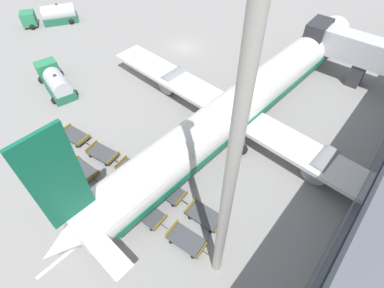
# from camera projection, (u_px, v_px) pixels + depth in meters

# --- Properties ---
(ground_plane) EXTENTS (500.00, 500.00, 0.00)m
(ground_plane) POSITION_uv_depth(u_px,v_px,m) (185.00, 48.00, 46.66)
(ground_plane) COLOR gray
(jet_bridge) EXTENTS (16.36, 4.46, 6.59)m
(jet_bridge) POSITION_uv_depth(u_px,v_px,m) (378.00, 61.00, 36.89)
(jet_bridge) COLOR silver
(jet_bridge) RESTS_ON ground_plane
(airplane) EXTENTS (38.65, 48.53, 13.15)m
(airplane) POSITION_uv_depth(u_px,v_px,m) (243.00, 103.00, 33.16)
(airplane) COLOR white
(airplane) RESTS_ON ground_plane
(fuel_tanker_primary) EXTENTS (6.79, 8.81, 3.26)m
(fuel_tanker_primary) POSITION_uv_depth(u_px,v_px,m) (54.00, 15.00, 51.27)
(fuel_tanker_primary) COLOR #2D8C5B
(fuel_tanker_primary) RESTS_ON ground_plane
(fuel_tanker_secondary) EXTENTS (7.90, 4.66, 3.01)m
(fuel_tanker_secondary) POSITION_uv_depth(u_px,v_px,m) (56.00, 82.00, 38.44)
(fuel_tanker_secondary) COLOR #2D8C5B
(fuel_tanker_secondary) RESTS_ON ground_plane
(baggage_dolly_row_near_col_a) EXTENTS (3.95, 2.04, 0.92)m
(baggage_dolly_row_near_col_a) POSITION_uv_depth(u_px,v_px,m) (53.00, 152.00, 31.38)
(baggage_dolly_row_near_col_a) COLOR #424449
(baggage_dolly_row_near_col_a) RESTS_ON ground_plane
(baggage_dolly_row_near_col_b) EXTENTS (3.93, 1.95, 0.92)m
(baggage_dolly_row_near_col_b) POSITION_uv_depth(u_px,v_px,m) (83.00, 171.00, 29.76)
(baggage_dolly_row_near_col_b) COLOR #424449
(baggage_dolly_row_near_col_b) RESTS_ON ground_plane
(baggage_dolly_row_near_col_c) EXTENTS (3.98, 2.17, 0.92)m
(baggage_dolly_row_near_col_c) POSITION_uv_depth(u_px,v_px,m) (114.00, 191.00, 28.12)
(baggage_dolly_row_near_col_c) COLOR #424449
(baggage_dolly_row_near_col_c) RESTS_ON ground_plane
(baggage_dolly_row_near_col_d) EXTENTS (3.93, 1.96, 0.92)m
(baggage_dolly_row_near_col_d) POSITION_uv_depth(u_px,v_px,m) (148.00, 214.00, 26.49)
(baggage_dolly_row_near_col_d) COLOR #424449
(baggage_dolly_row_near_col_d) RESTS_ON ground_plane
(baggage_dolly_row_near_col_e) EXTENTS (3.96, 2.05, 0.92)m
(baggage_dolly_row_near_col_e) POSITION_uv_depth(u_px,v_px,m) (187.00, 240.00, 24.85)
(baggage_dolly_row_near_col_e) COLOR #424449
(baggage_dolly_row_near_col_e) RESTS_ON ground_plane
(baggage_dolly_row_mid_a_col_a) EXTENTS (3.96, 2.08, 0.92)m
(baggage_dolly_row_mid_a_col_a) POSITION_uv_depth(u_px,v_px,m) (75.00, 136.00, 33.02)
(baggage_dolly_row_mid_a_col_a) COLOR #424449
(baggage_dolly_row_mid_a_col_a) RESTS_ON ground_plane
(baggage_dolly_row_mid_a_col_b) EXTENTS (3.98, 2.19, 0.92)m
(baggage_dolly_row_mid_a_col_b) POSITION_uv_depth(u_px,v_px,m) (103.00, 153.00, 31.28)
(baggage_dolly_row_mid_a_col_b) COLOR #424449
(baggage_dolly_row_mid_a_col_b) RESTS_ON ground_plane
(baggage_dolly_row_mid_a_col_c) EXTENTS (3.96, 2.08, 0.92)m
(baggage_dolly_row_mid_a_col_c) POSITION_uv_depth(u_px,v_px,m) (133.00, 170.00, 29.81)
(baggage_dolly_row_mid_a_col_c) COLOR #424449
(baggage_dolly_row_mid_a_col_c) RESTS_ON ground_plane
(baggage_dolly_row_mid_a_col_d) EXTENTS (3.94, 2.01, 0.92)m
(baggage_dolly_row_mid_a_col_d) POSITION_uv_depth(u_px,v_px,m) (169.00, 191.00, 28.09)
(baggage_dolly_row_mid_a_col_d) COLOR #424449
(baggage_dolly_row_mid_a_col_d) RESTS_ON ground_plane
(baggage_dolly_row_mid_a_col_e) EXTENTS (3.94, 2.00, 0.92)m
(baggage_dolly_row_mid_a_col_e) POSITION_uv_depth(u_px,v_px,m) (205.00, 216.00, 26.35)
(baggage_dolly_row_mid_a_col_e) COLOR #424449
(baggage_dolly_row_mid_a_col_e) RESTS_ON ground_plane
(apron_light_mast) EXTENTS (2.00, 0.80, 27.63)m
(apron_light_mast) POSITION_uv_depth(u_px,v_px,m) (237.00, 138.00, 12.93)
(apron_light_mast) COLOR #ADA89E
(apron_light_mast) RESTS_ON ground_plane
(stand_guidance_stripe) EXTENTS (2.04, 29.41, 0.01)m
(stand_guidance_stripe) POSITION_uv_depth(u_px,v_px,m) (172.00, 169.00, 30.52)
(stand_guidance_stripe) COLOR white
(stand_guidance_stripe) RESTS_ON ground_plane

